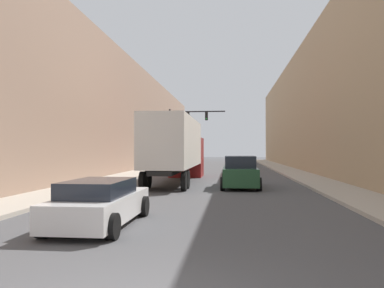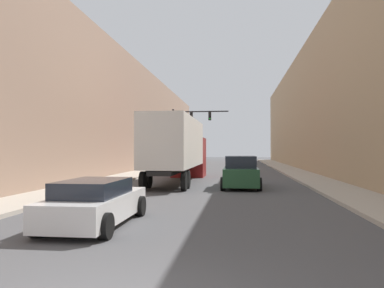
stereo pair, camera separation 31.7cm
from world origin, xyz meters
name	(u,v)px [view 1 (the left image)]	position (x,y,z in m)	size (l,w,h in m)	color
sidewalk_right	(292,172)	(6.80, 30.00, 0.07)	(2.52, 80.00, 0.15)	#B2A899
sidewalk_left	(145,171)	(-6.80, 30.00, 0.07)	(2.52, 80.00, 0.15)	#B2A899
building_right	(340,105)	(11.07, 30.00, 6.18)	(6.00, 80.00, 12.37)	tan
building_left	(102,115)	(-11.07, 30.00, 5.42)	(6.00, 80.00, 10.84)	#997A66
semi_truck	(178,148)	(-2.17, 19.61, 2.25)	(2.47, 12.91, 4.03)	silver
sedan_car	(100,203)	(-2.33, 5.48, 0.63)	(1.97, 4.48, 1.30)	silver
suv_car	(240,172)	(1.83, 16.55, 0.84)	(2.11, 4.92, 1.78)	#234C2D
traffic_signal_gantry	(182,128)	(-3.98, 35.80, 4.52)	(6.17, 0.35, 6.57)	black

